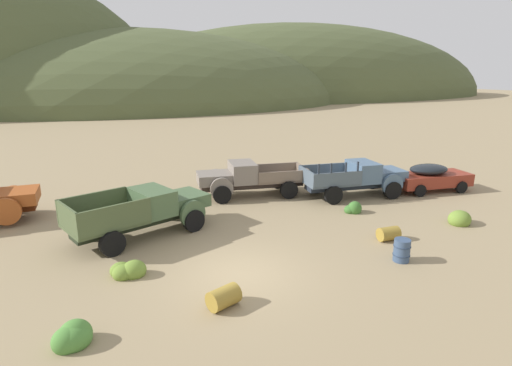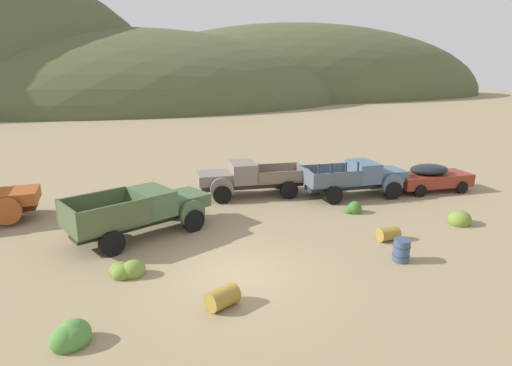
{
  "view_description": "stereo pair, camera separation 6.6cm",
  "coord_description": "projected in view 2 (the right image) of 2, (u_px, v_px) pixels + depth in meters",
  "views": [
    {
      "loc": [
        -4.92,
        -11.5,
        6.59
      ],
      "look_at": [
        3.53,
        5.94,
        1.31
      ],
      "focal_mm": 28.61,
      "sensor_mm": 36.0,
      "label": 1
    },
    {
      "loc": [
        -4.86,
        -11.53,
        6.59
      ],
      "look_at": [
        3.53,
        5.94,
        1.31
      ],
      "focal_mm": 28.61,
      "sensor_mm": 36.0,
      "label": 2
    }
  ],
  "objects": [
    {
      "name": "truck_chalk_blue",
      "position": [
        361.0,
        178.0,
        22.31
      ],
      "size": [
        5.93,
        3.18,
        2.16
      ],
      "rotation": [
        0.0,
        0.0,
        -0.19
      ],
      "color": "#262D39",
      "rests_on": "ground"
    },
    {
      "name": "bush_between_trucks",
      "position": [
        127.0,
        271.0,
        13.62
      ],
      "size": [
        1.16,
        0.98,
        0.7
      ],
      "color": "olive",
      "rests_on": "ground"
    },
    {
      "name": "car_rust_red",
      "position": [
        434.0,
        177.0,
        23.25
      ],
      "size": [
        4.8,
        2.53,
        1.57
      ],
      "rotation": [
        0.0,
        0.0,
        -0.19
      ],
      "color": "maroon",
      "rests_on": "ground"
    },
    {
      "name": "hill_far_left",
      "position": [
        313.0,
        97.0,
        112.07
      ],
      "size": [
        116.45,
        51.14,
        37.85
      ],
      "primitive_type": "ellipsoid",
      "color": "#4C5633",
      "rests_on": "ground"
    },
    {
      "name": "oil_drum_spare",
      "position": [
        401.0,
        250.0,
        14.6
      ],
      "size": [
        0.62,
        0.62,
        0.83
      ],
      "color": "#384C6B",
      "rests_on": "ground"
    },
    {
      "name": "bush_front_right",
      "position": [
        289.0,
        174.0,
        26.59
      ],
      "size": [
        0.76,
        0.62,
        0.63
      ],
      "color": "#5B8E42",
      "rests_on": "ground"
    },
    {
      "name": "bush_lone_scrub",
      "position": [
        71.0,
        337.0,
        10.16
      ],
      "size": [
        0.98,
        0.88,
        0.79
      ],
      "color": "#4C8438",
      "rests_on": "ground"
    },
    {
      "name": "oil_drum_foreground",
      "position": [
        388.0,
        234.0,
        16.45
      ],
      "size": [
        0.9,
        0.65,
        0.56
      ],
      "color": "olive",
      "rests_on": "ground"
    },
    {
      "name": "truck_primer_gray",
      "position": [
        245.0,
        178.0,
        22.19
      ],
      "size": [
        6.21,
        3.24,
        1.89
      ],
      "rotation": [
        0.0,
        0.0,
        2.93
      ],
      "color": "#3D322D",
      "rests_on": "ground"
    },
    {
      "name": "bush_near_barrel",
      "position": [
        460.0,
        219.0,
        18.27
      ],
      "size": [
        1.13,
        0.93,
        0.82
      ],
      "color": "olive",
      "rests_on": "ground"
    },
    {
      "name": "oil_drum_tipped",
      "position": [
        223.0,
        297.0,
        11.77
      ],
      "size": [
        1.05,
        0.85,
        0.61
      ],
      "color": "olive",
      "rests_on": "ground"
    },
    {
      "name": "ground_plane",
      "position": [
        238.0,
        274.0,
        13.79
      ],
      "size": [
        300.0,
        300.0,
        0.0
      ],
      "primitive_type": "plane",
      "color": "#998460"
    },
    {
      "name": "bush_front_left",
      "position": [
        353.0,
        209.0,
        19.76
      ],
      "size": [
        0.83,
        0.72,
        0.74
      ],
      "color": "#3D702D",
      "rests_on": "ground"
    },
    {
      "name": "hill_distant",
      "position": [
        146.0,
        103.0,
        89.32
      ],
      "size": [
        91.75,
        63.88,
        30.8
      ],
      "primitive_type": "ellipsoid",
      "color": "#4C5633",
      "rests_on": "ground"
    },
    {
      "name": "truck_weathered_green",
      "position": [
        149.0,
        210.0,
        17.08
      ],
      "size": [
        6.19,
        3.74,
        1.91
      ],
      "rotation": [
        0.0,
        0.0,
        0.29
      ],
      "color": "#232B1B",
      "rests_on": "ground"
    }
  ]
}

